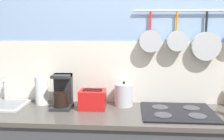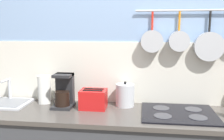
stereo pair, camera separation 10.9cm
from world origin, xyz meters
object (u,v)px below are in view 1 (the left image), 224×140
at_px(toaster, 93,99).
at_px(kettle, 124,95).
at_px(coffee_maker, 62,94).
at_px(paper_towel_roll, 42,90).

height_order(toaster, kettle, kettle).
bearing_deg(coffee_maker, kettle, 9.58).
bearing_deg(paper_towel_roll, coffee_maker, -21.45).
height_order(coffee_maker, kettle, coffee_maker).
height_order(paper_towel_roll, coffee_maker, coffee_maker).
distance_m(coffee_maker, kettle, 0.53).
distance_m(paper_towel_roll, coffee_maker, 0.22).
xyz_separation_m(paper_towel_roll, toaster, (0.47, -0.10, -0.04)).
bearing_deg(coffee_maker, toaster, -3.62).
bearing_deg(paper_towel_roll, kettle, 0.45).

